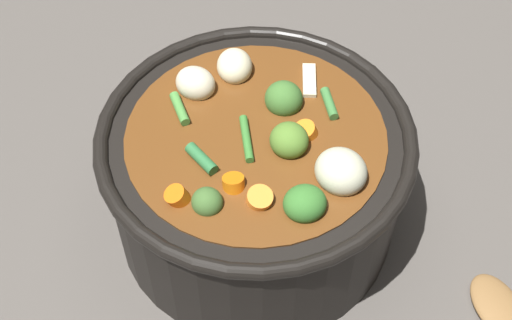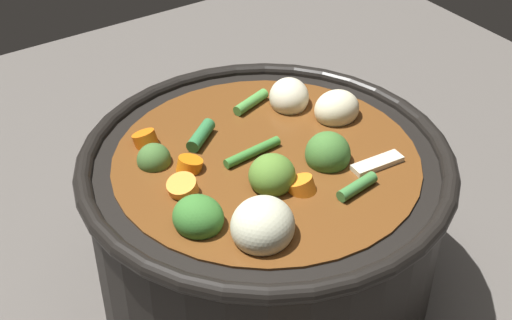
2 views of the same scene
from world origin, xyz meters
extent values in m
plane|color=#514C47|center=(0.00, 0.00, 0.00)|extent=(1.10, 1.10, 0.00)
cylinder|color=black|center=(0.00, 0.00, 0.07)|extent=(0.29, 0.29, 0.13)
torus|color=black|center=(0.00, 0.00, 0.13)|extent=(0.30, 0.30, 0.01)
cylinder|color=brown|center=(0.00, 0.00, 0.07)|extent=(0.24, 0.24, 0.13)
ellipsoid|color=#38772E|center=(0.08, 0.04, 0.14)|extent=(0.04, 0.04, 0.03)
ellipsoid|color=#417230|center=(-0.04, 0.03, 0.14)|extent=(0.05, 0.05, 0.04)
ellipsoid|color=#41692F|center=(0.08, -0.04, 0.14)|extent=(0.04, 0.04, 0.03)
ellipsoid|color=#55812E|center=(0.02, 0.03, 0.15)|extent=(0.05, 0.05, 0.03)
cylinder|color=orange|center=(0.06, -0.02, 0.14)|extent=(0.02, 0.02, 0.02)
cylinder|color=orange|center=(0.07, 0.00, 0.14)|extent=(0.03, 0.03, 0.02)
cylinder|color=orange|center=(0.00, 0.05, 0.14)|extent=(0.03, 0.03, 0.02)
cylinder|color=orange|center=(0.07, -0.07, 0.14)|extent=(0.03, 0.03, 0.02)
ellipsoid|color=beige|center=(-0.08, -0.02, 0.14)|extent=(0.04, 0.04, 0.03)
ellipsoid|color=beige|center=(0.05, 0.07, 0.14)|extent=(0.07, 0.06, 0.04)
ellipsoid|color=beige|center=(-0.06, -0.06, 0.14)|extent=(0.05, 0.05, 0.03)
cylinder|color=#2E713C|center=(0.03, -0.05, 0.14)|extent=(0.04, 0.03, 0.01)
cylinder|color=#3E7C3B|center=(-0.03, 0.07, 0.14)|extent=(0.04, 0.01, 0.01)
cylinder|color=#3A7D32|center=(0.01, -0.01, 0.14)|extent=(0.05, 0.01, 0.01)
cylinder|color=#4C913F|center=(-0.03, -0.07, 0.14)|extent=(0.04, 0.02, 0.01)
cube|color=beige|center=(-0.07, 0.06, 0.14)|extent=(0.04, 0.02, 0.01)
ellipsoid|color=olive|center=(0.12, 0.23, 0.01)|extent=(0.08, 0.06, 0.01)
camera|label=1|loc=(0.43, -0.02, 0.64)|focal=49.99mm
camera|label=2|loc=(0.27, 0.38, 0.48)|focal=51.48mm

